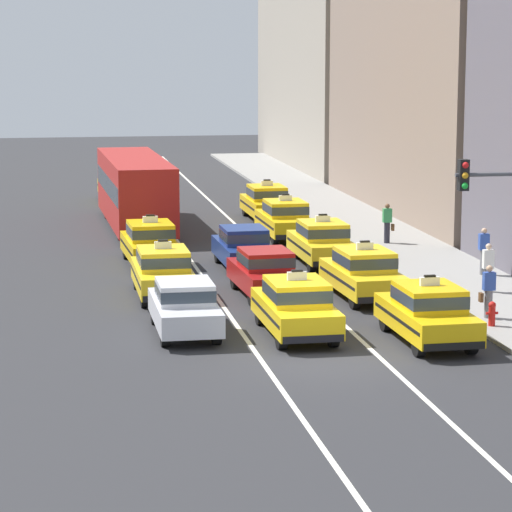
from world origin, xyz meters
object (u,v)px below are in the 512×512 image
object	(u,v)px
taxi_right_fifth	(267,202)
pedestrian_mid_block	(488,292)
taxi_left_second	(163,272)
taxi_left_fifth	(118,186)
taxi_left_third	(150,243)
bus_left_fourth	(135,188)
taxi_right_third	(322,242)
sedan_left_nearest	(185,306)
taxi_right_fourth	(285,219)
sedan_center_second	(265,271)
fire_hydrant	(492,313)
taxi_right_second	(363,272)
pedestrian_near_crosswalk	(488,267)
taxi_center_nearest	(296,306)
pedestrian_by_storefront	(387,223)
taxi_right_nearest	(428,312)
sedan_center_third	(244,246)
pedestrian_trailing	(484,251)

from	to	relation	value
taxi_right_fifth	pedestrian_mid_block	size ratio (longest dim) A/B	2.84
taxi_left_second	taxi_left_fifth	world-z (taller)	same
taxi_left_third	bus_left_fourth	world-z (taller)	bus_left_fourth
taxi_left_third	taxi_right_third	distance (m)	6.52
sedan_left_nearest	taxi_right_third	bearing A→B (deg)	58.35
taxi_right_third	taxi_right_fourth	bearing A→B (deg)	91.59
sedan_left_nearest	taxi_right_third	world-z (taller)	taxi_right_third
bus_left_fourth	taxi_right_fifth	distance (m)	6.56
sedan_left_nearest	sedan_center_second	distance (m)	5.93
taxi_right_fourth	fire_hydrant	xyz separation A→B (m)	(2.65, -18.01, -0.33)
taxi_left_fifth	taxi_right_fifth	size ratio (longest dim) A/B	1.01
taxi_left_third	taxi_right_fifth	xyz separation A→B (m)	(6.51, 11.14, 0.00)
taxi_right_second	taxi_right_third	size ratio (longest dim) A/B	1.01
bus_left_fourth	pedestrian_near_crosswalk	size ratio (longest dim) A/B	6.92
taxi_center_nearest	pedestrian_by_storefront	bearing A→B (deg)	65.04
taxi_right_second	fire_hydrant	bearing A→B (deg)	-63.73
taxi_left_second	fire_hydrant	bearing A→B (deg)	-35.53
taxi_right_fourth	pedestrian_mid_block	size ratio (longest dim) A/B	2.85
taxi_right_third	taxi_right_fourth	size ratio (longest dim) A/B	1.00
taxi_right_fifth	taxi_right_nearest	bearing A→B (deg)	-89.73
fire_hydrant	taxi_right_nearest	bearing A→B (deg)	-155.37
taxi_right_third	sedan_left_nearest	bearing A→B (deg)	-121.65
taxi_left_second	taxi_left_third	size ratio (longest dim) A/B	0.99
bus_left_fourth	pedestrian_by_storefront	xyz separation A→B (m)	(9.88, -6.96, -0.85)
taxi_right_third	sedan_center_third	bearing A→B (deg)	-172.40
taxi_left_second	taxi_right_fifth	distance (m)	18.45
taxi_right_fourth	pedestrian_trailing	bearing A→B (deg)	-62.78
taxi_left_third	sedan_center_second	bearing A→B (deg)	-63.27
taxi_right_nearest	taxi_right_fifth	distance (m)	24.73
taxi_center_nearest	pedestrian_by_storefront	world-z (taller)	taxi_center_nearest
taxi_right_third	pedestrian_near_crosswalk	xyz separation A→B (m)	(4.12, -6.76, 0.10)
taxi_right_second	pedestrian_by_storefront	distance (m)	10.77
pedestrian_mid_block	taxi_left_third	bearing A→B (deg)	128.65
bus_left_fourth	taxi_right_nearest	distance (m)	24.18
taxi_right_fifth	sedan_left_nearest	bearing A→B (deg)	-106.11
taxi_left_second	taxi_left_fifth	bearing A→B (deg)	89.78
taxi_right_second	sedan_left_nearest	bearing A→B (deg)	-147.81
taxi_center_nearest	taxi_right_second	world-z (taller)	same
pedestrian_near_crosswalk	sedan_center_second	bearing A→B (deg)	170.50
pedestrian_trailing	taxi_right_nearest	bearing A→B (deg)	-118.83
taxi_right_second	taxi_right_fourth	xyz separation A→B (m)	(-0.11, 12.86, 0.00)
taxi_left_third	taxi_right_fifth	world-z (taller)	same
sedan_center_second	pedestrian_by_storefront	world-z (taller)	pedestrian_by_storefront
pedestrian_near_crosswalk	sedan_center_third	bearing A→B (deg)	138.64
pedestrian_mid_block	pedestrian_trailing	size ratio (longest dim) A/B	0.96
sedan_center_third	pedestrian_by_storefront	world-z (taller)	pedestrian_by_storefront
taxi_right_fifth	pedestrian_near_crosswalk	size ratio (longest dim) A/B	2.81
taxi_right_fourth	pedestrian_mid_block	world-z (taller)	taxi_right_fourth
bus_left_fourth	fire_hydrant	bearing A→B (deg)	-68.52
pedestrian_near_crosswalk	taxi_left_third	bearing A→B (deg)	143.98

